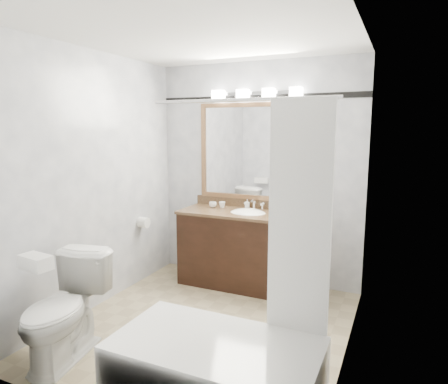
# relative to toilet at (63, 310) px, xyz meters

# --- Properties ---
(room) EXTENTS (2.42, 2.62, 2.52)m
(room) POSITION_rel_toilet_xyz_m (0.76, 0.91, 0.85)
(room) COLOR tan
(room) RESTS_ON ground
(vanity) EXTENTS (1.53, 0.58, 0.97)m
(vanity) POSITION_rel_toilet_xyz_m (0.76, 1.92, 0.04)
(vanity) COLOR black
(vanity) RESTS_ON ground
(mirror) EXTENTS (1.40, 0.04, 1.10)m
(mirror) POSITION_rel_toilet_xyz_m (0.76, 2.19, 1.10)
(mirror) COLOR olive
(mirror) RESTS_ON room
(vanity_light_bar) EXTENTS (1.02, 0.14, 0.12)m
(vanity_light_bar) POSITION_rel_toilet_xyz_m (0.76, 2.14, 1.73)
(vanity_light_bar) COLOR silver
(vanity_light_bar) RESTS_ON room
(accent_stripe) EXTENTS (2.40, 0.01, 0.06)m
(accent_stripe) POSITION_rel_toilet_xyz_m (0.76, 2.20, 1.70)
(accent_stripe) COLOR black
(accent_stripe) RESTS_ON room
(bathtub) EXTENTS (1.30, 0.75, 1.96)m
(bathtub) POSITION_rel_toilet_xyz_m (1.31, 0.01, -0.12)
(bathtub) COLOR white
(bathtub) RESTS_ON ground
(tp_roll) EXTENTS (0.11, 0.12, 0.12)m
(tp_roll) POSITION_rel_toilet_xyz_m (-0.38, 1.57, 0.30)
(tp_roll) COLOR white
(tp_roll) RESTS_ON room
(toilet) EXTENTS (0.58, 0.85, 0.80)m
(toilet) POSITION_rel_toilet_xyz_m (0.00, 0.00, 0.00)
(toilet) COLOR white
(toilet) RESTS_ON ground
(tissue_box) EXTENTS (0.25, 0.16, 0.10)m
(tissue_box) POSITION_rel_toilet_xyz_m (0.00, -0.21, 0.45)
(tissue_box) COLOR white
(tissue_box) RESTS_ON toilet
(coffee_maker) EXTENTS (0.21, 0.24, 0.38)m
(coffee_maker) POSITION_rel_toilet_xyz_m (1.32, 1.95, 0.64)
(coffee_maker) COLOR black
(coffee_maker) RESTS_ON vanity
(cup_left) EXTENTS (0.11, 0.11, 0.07)m
(cup_left) POSITION_rel_toilet_xyz_m (0.29, 2.01, 0.48)
(cup_left) COLOR white
(cup_left) RESTS_ON vanity
(cup_right) EXTENTS (0.10, 0.10, 0.07)m
(cup_right) POSITION_rel_toilet_xyz_m (0.39, 2.05, 0.49)
(cup_right) COLOR white
(cup_right) RESTS_ON vanity
(soap_bottle_a) EXTENTS (0.06, 0.06, 0.11)m
(soap_bottle_a) POSITION_rel_toilet_xyz_m (0.68, 2.12, 0.50)
(soap_bottle_a) COLOR white
(soap_bottle_a) RESTS_ON vanity
(soap_bar) EXTENTS (0.08, 0.06, 0.02)m
(soap_bar) POSITION_rel_toilet_xyz_m (0.76, 2.04, 0.46)
(soap_bar) COLOR beige
(soap_bar) RESTS_ON vanity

